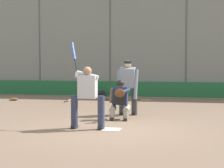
# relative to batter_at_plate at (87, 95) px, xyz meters

# --- Properties ---
(ground_plane) EXTENTS (160.00, 160.00, 0.00)m
(ground_plane) POSITION_rel_batter_at_plate_xyz_m (-0.61, 0.01, -0.83)
(ground_plane) COLOR #7A604C
(home_plate_marker) EXTENTS (0.43, 0.43, 0.01)m
(home_plate_marker) POSITION_rel_batter_at_plate_xyz_m (-0.61, 0.01, -0.83)
(home_plate_marker) COLOR white
(home_plate_marker) RESTS_ON ground_plane
(backstop_fence) EXTENTS (17.94, 0.08, 4.86)m
(backstop_fence) POSITION_rel_batter_at_plate_xyz_m (-0.61, -8.79, 1.69)
(backstop_fence) COLOR #515651
(backstop_fence) RESTS_ON ground_plane
(padding_wall) EXTENTS (17.50, 0.18, 0.69)m
(padding_wall) POSITION_rel_batter_at_plate_xyz_m (-0.61, -8.69, -0.49)
(padding_wall) COLOR #236638
(padding_wall) RESTS_ON ground_plane
(bleachers_beyond) EXTENTS (12.50, 2.50, 1.48)m
(bleachers_beyond) POSITION_rel_batter_at_plate_xyz_m (0.37, -11.29, -0.35)
(bleachers_beyond) COLOR slate
(bleachers_beyond) RESTS_ON ground_plane
(batter_at_plate) EXTENTS (1.00, 0.66, 2.15)m
(batter_at_plate) POSITION_rel_batter_at_plate_xyz_m (0.00, 0.00, 0.00)
(batter_at_plate) COLOR #2D334C
(batter_at_plate) RESTS_ON ground_plane
(catcher_behind_plate) EXTENTS (0.60, 0.70, 1.14)m
(catcher_behind_plate) POSITION_rel_batter_at_plate_xyz_m (-0.54, -1.56, -0.25)
(catcher_behind_plate) COLOR gray
(catcher_behind_plate) RESTS_ON ground_plane
(umpire_home) EXTENTS (0.68, 0.43, 1.67)m
(umpire_home) POSITION_rel_batter_at_plate_xyz_m (-0.63, -2.55, 0.06)
(umpire_home) COLOR #333333
(umpire_home) RESTS_ON ground_plane
(spare_bat_near_backstop) EXTENTS (0.82, 0.24, 0.07)m
(spare_bat_near_backstop) POSITION_rel_batter_at_plate_xyz_m (0.87, -6.52, -0.80)
(spare_bat_near_backstop) COLOR black
(spare_bat_near_backstop) RESTS_ON ground_plane
(spare_bat_third_base_side) EXTENTS (0.07, 0.92, 0.07)m
(spare_bat_third_base_side) POSITION_rel_batter_at_plate_xyz_m (2.38, -6.02, -0.80)
(spare_bat_third_base_side) COLOR black
(spare_bat_third_base_side) RESTS_ON ground_plane
(spare_bat_first_base_side) EXTENTS (0.78, 0.40, 0.07)m
(spare_bat_first_base_side) POSITION_rel_batter_at_plate_xyz_m (-0.71, -6.66, -0.80)
(spare_bat_first_base_side) COLOR black
(spare_bat_first_base_side) RESTS_ON ground_plane
(fielding_glove_on_dirt) EXTENTS (0.33, 0.25, 0.12)m
(fielding_glove_on_dirt) POSITION_rel_batter_at_plate_xyz_m (4.73, -5.79, -0.78)
(fielding_glove_on_dirt) COLOR brown
(fielding_glove_on_dirt) RESTS_ON ground_plane
(equipment_bag_dugout_side) EXTENTS (1.29, 0.26, 0.26)m
(equipment_bag_dugout_side) POSITION_rel_batter_at_plate_xyz_m (1.95, -8.31, -0.70)
(equipment_bag_dugout_side) COLOR black
(equipment_bag_dugout_side) RESTS_ON ground_plane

